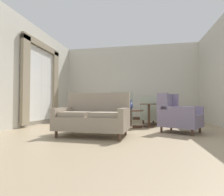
{
  "coord_description": "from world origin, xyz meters",
  "views": [
    {
      "loc": [
        0.66,
        -4.72,
        0.7
      ],
      "look_at": [
        -0.28,
        0.33,
        0.86
      ],
      "focal_mm": 28.45,
      "sensor_mm": 36.0,
      "label": 1
    }
  ],
  "objects_px": {
    "porcelain_vase": "(131,105)",
    "side_table": "(149,113)",
    "armchair_near_sideboard": "(121,110)",
    "armchair_beside_settee": "(177,115)",
    "armchair_back_corner": "(156,112)",
    "settee": "(94,117)",
    "coffee_table": "(130,114)"
  },
  "relations": [
    {
      "from": "armchair_near_sideboard",
      "to": "armchair_back_corner",
      "type": "bearing_deg",
      "value": 155.71
    },
    {
      "from": "coffee_table",
      "to": "side_table",
      "type": "bearing_deg",
      "value": 28.77
    },
    {
      "from": "coffee_table",
      "to": "armchair_near_sideboard",
      "type": "relative_size",
      "value": 0.71
    },
    {
      "from": "armchair_back_corner",
      "to": "armchair_beside_settee",
      "type": "relative_size",
      "value": 1.03
    },
    {
      "from": "coffee_table",
      "to": "side_table",
      "type": "relative_size",
      "value": 1.12
    },
    {
      "from": "armchair_near_sideboard",
      "to": "armchair_beside_settee",
      "type": "relative_size",
      "value": 0.97
    },
    {
      "from": "armchair_back_corner",
      "to": "porcelain_vase",
      "type": "bearing_deg",
      "value": 83.57
    },
    {
      "from": "porcelain_vase",
      "to": "armchair_near_sideboard",
      "type": "relative_size",
      "value": 0.27
    },
    {
      "from": "side_table",
      "to": "armchair_beside_settee",
      "type": "bearing_deg",
      "value": -53.56
    },
    {
      "from": "armchair_near_sideboard",
      "to": "armchair_beside_settee",
      "type": "xyz_separation_m",
      "value": [
        1.65,
        -1.82,
        -0.05
      ]
    },
    {
      "from": "armchair_near_sideboard",
      "to": "side_table",
      "type": "distance_m",
      "value": 1.35
    },
    {
      "from": "settee",
      "to": "side_table",
      "type": "height_order",
      "value": "settee"
    },
    {
      "from": "armchair_near_sideboard",
      "to": "armchair_beside_settee",
      "type": "distance_m",
      "value": 2.46
    },
    {
      "from": "armchair_near_sideboard",
      "to": "armchair_beside_settee",
      "type": "bearing_deg",
      "value": 115.26
    },
    {
      "from": "armchair_near_sideboard",
      "to": "side_table",
      "type": "relative_size",
      "value": 1.57
    },
    {
      "from": "settee",
      "to": "armchair_back_corner",
      "type": "xyz_separation_m",
      "value": [
        1.48,
        2.46,
        0.02
      ]
    },
    {
      "from": "settee",
      "to": "armchair_back_corner",
      "type": "relative_size",
      "value": 1.35
    },
    {
      "from": "armchair_back_corner",
      "to": "side_table",
      "type": "xyz_separation_m",
      "value": [
        -0.24,
        -0.76,
        0.02
      ]
    },
    {
      "from": "armchair_back_corner",
      "to": "side_table",
      "type": "bearing_deg",
      "value": 103.05
    },
    {
      "from": "coffee_table",
      "to": "armchair_beside_settee",
      "type": "distance_m",
      "value": 1.36
    },
    {
      "from": "coffee_table",
      "to": "settee",
      "type": "relative_size",
      "value": 0.5
    },
    {
      "from": "armchair_near_sideboard",
      "to": "settee",
      "type": "bearing_deg",
      "value": 67.56
    },
    {
      "from": "porcelain_vase",
      "to": "settee",
      "type": "height_order",
      "value": "settee"
    },
    {
      "from": "coffee_table",
      "to": "porcelain_vase",
      "type": "relative_size",
      "value": 2.67
    },
    {
      "from": "porcelain_vase",
      "to": "side_table",
      "type": "xyz_separation_m",
      "value": [
        0.54,
        0.26,
        -0.22
      ]
    },
    {
      "from": "armchair_beside_settee",
      "to": "coffee_table",
      "type": "bearing_deg",
      "value": 94.65
    },
    {
      "from": "porcelain_vase",
      "to": "settee",
      "type": "bearing_deg",
      "value": -116.14
    },
    {
      "from": "settee",
      "to": "armchair_beside_settee",
      "type": "relative_size",
      "value": 1.39
    },
    {
      "from": "porcelain_vase",
      "to": "armchair_near_sideboard",
      "type": "height_order",
      "value": "armchair_near_sideboard"
    },
    {
      "from": "armchair_near_sideboard",
      "to": "coffee_table",
      "type": "bearing_deg",
      "value": 92.64
    },
    {
      "from": "coffee_table",
      "to": "armchair_back_corner",
      "type": "bearing_deg",
      "value": 53.29
    },
    {
      "from": "side_table",
      "to": "armchair_near_sideboard",
      "type": "bearing_deg",
      "value": 137.0
    }
  ]
}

